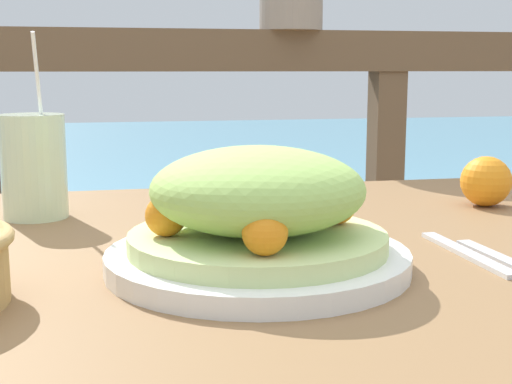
# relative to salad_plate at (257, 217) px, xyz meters

# --- Properties ---
(patio_table) EXTENTS (1.11, 0.95, 0.71)m
(patio_table) POSITION_rel_salad_plate_xyz_m (0.05, 0.03, -0.14)
(patio_table) COLOR olive
(patio_table) RESTS_ON ground_plane
(railing_fence) EXTENTS (2.80, 0.08, 0.99)m
(railing_fence) POSITION_rel_salad_plate_xyz_m (0.05, 0.91, -0.05)
(railing_fence) COLOR brown
(railing_fence) RESTS_ON ground_plane
(sea_backdrop) EXTENTS (12.00, 4.00, 0.47)m
(sea_backdrop) POSITION_rel_salad_plate_xyz_m (0.05, 3.41, -0.53)
(sea_backdrop) COLOR #568EA8
(sea_backdrop) RESTS_ON ground_plane
(salad_plate) EXTENTS (0.30, 0.30, 0.12)m
(salad_plate) POSITION_rel_salad_plate_xyz_m (0.00, 0.00, 0.00)
(salad_plate) COLOR white
(salad_plate) RESTS_ON patio_table
(drink_glass) EXTENTS (0.08, 0.08, 0.24)m
(drink_glass) POSITION_rel_salad_plate_xyz_m (-0.24, 0.30, 0.02)
(drink_glass) COLOR beige
(drink_glass) RESTS_ON patio_table
(fork) EXTENTS (0.02, 0.18, 0.00)m
(fork) POSITION_rel_salad_plate_xyz_m (0.23, 0.01, -0.05)
(fork) COLOR silver
(fork) RESTS_ON patio_table
(knife) EXTENTS (0.02, 0.18, 0.00)m
(knife) POSITION_rel_salad_plate_xyz_m (0.25, -0.04, -0.05)
(knife) COLOR silver
(knife) RESTS_ON patio_table
(orange_near_basket) EXTENTS (0.07, 0.07, 0.07)m
(orange_near_basket) POSITION_rel_salad_plate_xyz_m (0.39, 0.25, -0.02)
(orange_near_basket) COLOR orange
(orange_near_basket) RESTS_ON patio_table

